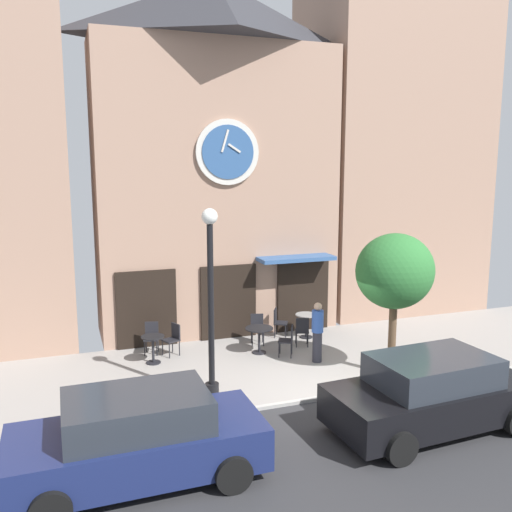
{
  "coord_description": "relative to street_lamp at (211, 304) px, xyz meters",
  "views": [
    {
      "loc": [
        -5.68,
        -10.72,
        5.39
      ],
      "look_at": [
        -0.96,
        2.58,
        3.0
      ],
      "focal_mm": 38.54,
      "sensor_mm": 36.0,
      "label": 1
    }
  ],
  "objects": [
    {
      "name": "cafe_chair_under_awning",
      "position": [
        2.31,
        3.34,
        -1.71
      ],
      "size": [
        0.49,
        0.49,
        0.9
      ],
      "color": "black",
      "rests_on": "ground_plane"
    },
    {
      "name": "clock_building",
      "position": [
        1.66,
        5.43,
        3.4
      ],
      "size": [
        7.55,
        3.76,
        10.94
      ],
      "color": "#9E7A66",
      "rests_on": "ground_plane"
    },
    {
      "name": "parked_car_navy",
      "position": [
        -2.05,
        -2.8,
        -1.48
      ],
      "size": [
        4.31,
        2.04,
        1.55
      ],
      "color": "navy",
      "rests_on": "ground_plane"
    },
    {
      "name": "neighbor_building_right",
      "position": [
        8.67,
        6.41,
        3.58
      ],
      "size": [
        6.15,
        4.41,
        11.64
      ],
      "color": "#9E7A66",
      "rests_on": "ground_plane"
    },
    {
      "name": "cafe_table_rightmost",
      "position": [
        3.95,
        3.37,
        -1.72
      ],
      "size": [
        0.68,
        0.68,
        0.75
      ],
      "color": "black",
      "rests_on": "ground_plane"
    },
    {
      "name": "cafe_chair_mid_row",
      "position": [
        2.76,
        2.0,
        -1.71
      ],
      "size": [
        0.54,
        0.54,
        0.9
      ],
      "color": "black",
      "rests_on": "ground_plane"
    },
    {
      "name": "parked_car_black",
      "position": [
        3.84,
        -2.93,
        -1.48
      ],
      "size": [
        4.39,
        2.2,
        1.55
      ],
      "color": "black",
      "rests_on": "ground_plane"
    },
    {
      "name": "cafe_table_center_left",
      "position": [
        2.08,
        2.53,
        -1.68
      ],
      "size": [
        0.8,
        0.8,
        0.75
      ],
      "color": "black",
      "rests_on": "ground_plane"
    },
    {
      "name": "cafe_chair_near_lamp",
      "position": [
        -0.83,
        3.56,
        -1.71
      ],
      "size": [
        0.49,
        0.49,
        0.9
      ],
      "color": "black",
      "rests_on": "ground_plane"
    },
    {
      "name": "street_lamp",
      "position": [
        0.0,
        0.0,
        0.0
      ],
      "size": [
        0.36,
        0.36,
        4.41
      ],
      "color": "black",
      "rests_on": "ground_plane"
    },
    {
      "name": "cafe_chair_outer",
      "position": [
        3.15,
        3.75,
        -1.71
      ],
      "size": [
        0.55,
        0.55,
        0.9
      ],
      "color": "black",
      "rests_on": "ground_plane"
    },
    {
      "name": "street_tree",
      "position": [
        4.73,
        -0.12,
        0.46
      ],
      "size": [
        2.01,
        1.81,
        3.67
      ],
      "color": "brown",
      "rests_on": "ground_plane"
    },
    {
      "name": "cafe_chair_corner",
      "position": [
        -0.27,
        3.21,
        -1.71
      ],
      "size": [
        0.53,
        0.53,
        0.9
      ],
      "color": "black",
      "rests_on": "ground_plane"
    },
    {
      "name": "pedestrian_blue",
      "position": [
        3.34,
        1.34,
        -1.38
      ],
      "size": [
        0.45,
        0.45,
        1.67
      ],
      "color": "#2D2D38",
      "rests_on": "ground_plane"
    },
    {
      "name": "cafe_chair_right_end",
      "position": [
        3.47,
        2.64,
        -1.71
      ],
      "size": [
        0.52,
        0.52,
        0.9
      ],
      "color": "black",
      "rests_on": "ground_plane"
    },
    {
      "name": "cafe_table_center_right",
      "position": [
        -0.92,
        2.73,
        -1.73
      ],
      "size": [
        0.63,
        0.63,
        0.77
      ],
      "color": "black",
      "rests_on": "ground_plane"
    },
    {
      "name": "ground_plane",
      "position": [
        2.62,
        -1.15,
        -2.27
      ],
      "size": [
        26.56,
        10.72,
        0.13
      ],
      "color": "gray"
    }
  ]
}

